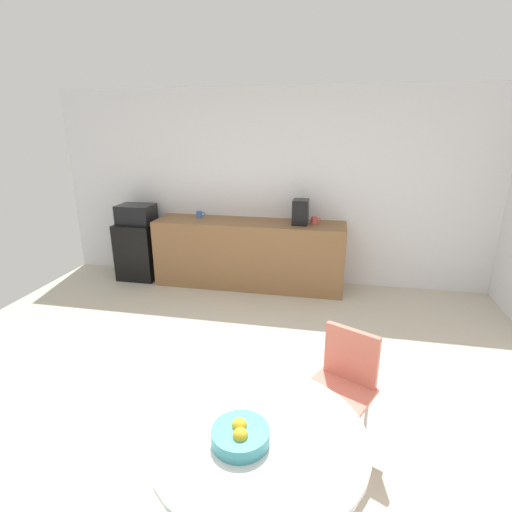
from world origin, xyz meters
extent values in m
plane|color=beige|center=(0.00, 0.00, 0.00)|extent=(6.00, 6.00, 0.00)
cube|color=silver|center=(0.00, 3.00, 1.30)|extent=(6.00, 0.10, 2.60)
cube|color=brown|center=(-0.22, 2.65, 0.45)|extent=(2.55, 0.60, 0.90)
cube|color=black|center=(-1.84, 2.65, 0.40)|extent=(0.54, 0.54, 0.81)
cube|color=black|center=(-1.84, 2.65, 0.94)|extent=(0.48, 0.38, 0.26)
cylinder|color=silver|center=(0.60, -0.86, 0.38)|extent=(0.08, 0.08, 0.69)
cylinder|color=white|center=(0.60, -0.86, 0.71)|extent=(1.03, 1.03, 0.03)
cylinder|color=silver|center=(1.04, -0.32, 0.21)|extent=(0.02, 0.02, 0.42)
cylinder|color=silver|center=(0.76, -0.18, 0.21)|extent=(0.02, 0.02, 0.42)
cylinder|color=silver|center=(1.18, -0.04, 0.21)|extent=(0.02, 0.02, 0.42)
cylinder|color=silver|center=(0.90, 0.10, 0.21)|extent=(0.02, 0.02, 0.42)
cube|color=#DB7260|center=(0.97, -0.11, 0.44)|extent=(0.56, 0.56, 0.03)
cube|color=#DB7260|center=(1.06, 0.06, 0.64)|extent=(0.36, 0.20, 0.38)
cylinder|color=teal|center=(0.53, -0.92, 0.76)|extent=(0.27, 0.27, 0.07)
sphere|color=yellow|center=(0.52, -0.90, 0.80)|extent=(0.07, 0.07, 0.07)
sphere|color=yellow|center=(0.53, -0.96, 0.80)|extent=(0.07, 0.07, 0.07)
cylinder|color=#D84C4C|center=(0.64, 2.70, 0.95)|extent=(0.08, 0.08, 0.09)
torus|color=#D84C4C|center=(0.70, 2.70, 0.95)|extent=(0.06, 0.01, 0.06)
cylinder|color=#3F66BF|center=(-0.94, 2.75, 0.95)|extent=(0.08, 0.08, 0.09)
torus|color=#3F66BF|center=(-0.89, 2.75, 0.95)|extent=(0.06, 0.01, 0.06)
cube|color=black|center=(0.46, 2.65, 1.06)|extent=(0.20, 0.24, 0.32)
camera|label=1|loc=(0.88, -2.32, 2.11)|focal=27.45mm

